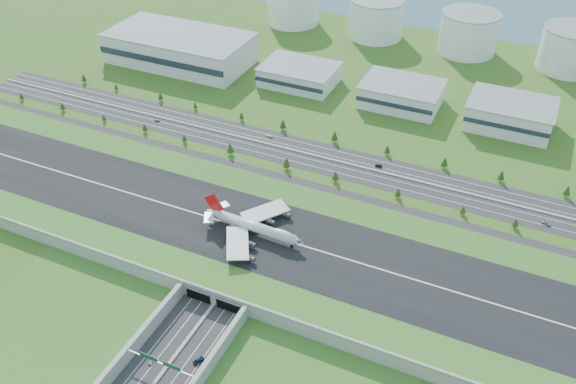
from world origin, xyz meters
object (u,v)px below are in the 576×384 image
at_px(car_4, 157,120).
at_px(car_5, 379,166).
at_px(car_2, 199,360).
at_px(fuel_tank_a, 293,5).
at_px(car_6, 547,223).
at_px(car_7, 269,136).
at_px(car_0, 152,361).
at_px(boeing_747, 254,226).

xyz_separation_m(car_4, car_5, (165.94, 10.92, 0.09)).
relative_size(car_2, car_5, 1.16).
xyz_separation_m(fuel_tank_a, car_5, (156.37, -209.46, -16.62)).
distance_m(car_6, car_7, 189.39).
bearing_deg(car_7, car_2, 29.24).
xyz_separation_m(car_2, car_7, (-56.78, 187.33, -0.00)).
distance_m(car_4, car_7, 85.39).
bearing_deg(car_2, car_0, 43.44).
bearing_deg(car_0, car_5, 73.77).
xyz_separation_m(car_4, car_6, (272.36, -5.38, 0.07)).
bearing_deg(car_4, car_7, -79.39).
bearing_deg(car_0, car_6, 46.14).
bearing_deg(fuel_tank_a, boeing_747, -69.31).
distance_m(car_0, car_2, 20.93).
bearing_deg(car_4, boeing_747, -125.23).
relative_size(car_2, car_4, 1.36).
bearing_deg(car_7, car_5, 99.55).
relative_size(fuel_tank_a, car_2, 9.28).
bearing_deg(car_7, car_0, 23.30).
xyz_separation_m(car_0, car_5, (43.99, 192.25, 0.01)).
bearing_deg(car_7, car_6, 96.21).
distance_m(car_0, car_6, 231.48).
bearing_deg(car_5, car_7, -94.78).
distance_m(car_5, car_6, 107.66).
distance_m(car_4, car_5, 166.30).
relative_size(boeing_747, car_2, 11.43).
relative_size(fuel_tank_a, car_6, 9.33).
distance_m(boeing_747, car_6, 169.14).
xyz_separation_m(boeing_747, car_7, (-43.38, 106.69, -12.56)).
bearing_deg(car_7, boeing_747, 34.51).
xyz_separation_m(fuel_tank_a, car_4, (-9.57, -220.37, -16.71)).
distance_m(fuel_tank_a, boeing_747, 333.63).
xyz_separation_m(boeing_747, car_5, (38.48, 102.63, -12.54)).
bearing_deg(car_5, boeing_747, -22.50).
bearing_deg(car_2, fuel_tank_a, -53.48).
bearing_deg(fuel_tank_a, car_7, -70.06).
bearing_deg(car_0, boeing_747, 83.14).
xyz_separation_m(fuel_tank_a, boeing_747, (117.89, -312.09, -4.08)).
bearing_deg(car_0, car_4, 120.58).
xyz_separation_m(car_0, car_4, (-121.95, 181.33, -0.08)).
relative_size(car_6, car_7, 1.04).
bearing_deg(car_0, fuel_tank_a, 102.29).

